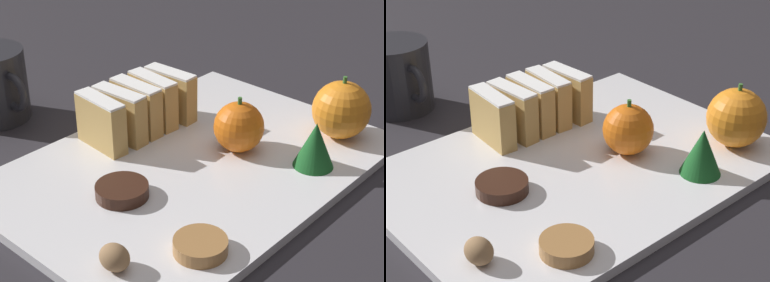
# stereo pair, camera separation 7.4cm
# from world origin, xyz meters

# --- Properties ---
(ground_plane) EXTENTS (6.00, 6.00, 0.00)m
(ground_plane) POSITION_xyz_m (0.00, 0.00, 0.00)
(ground_plane) COLOR #28262B
(serving_platter) EXTENTS (0.32, 0.46, 0.01)m
(serving_platter) POSITION_xyz_m (0.00, 0.00, 0.01)
(serving_platter) COLOR white
(serving_platter) RESTS_ON ground_plane
(stollen_slice_front) EXTENTS (0.08, 0.03, 0.07)m
(stollen_slice_front) POSITION_xyz_m (-0.11, -0.04, 0.04)
(stollen_slice_front) COLOR tan
(stollen_slice_front) RESTS_ON serving_platter
(stollen_slice_second) EXTENTS (0.08, 0.03, 0.07)m
(stollen_slice_second) POSITION_xyz_m (-0.11, -0.01, 0.04)
(stollen_slice_second) COLOR tan
(stollen_slice_second) RESTS_ON serving_platter
(stollen_slice_third) EXTENTS (0.07, 0.02, 0.07)m
(stollen_slice_third) POSITION_xyz_m (-0.11, 0.01, 0.04)
(stollen_slice_third) COLOR tan
(stollen_slice_third) RESTS_ON serving_platter
(stollen_slice_fourth) EXTENTS (0.08, 0.03, 0.07)m
(stollen_slice_fourth) POSITION_xyz_m (-0.11, 0.04, 0.04)
(stollen_slice_fourth) COLOR tan
(stollen_slice_fourth) RESTS_ON serving_platter
(stollen_slice_fifth) EXTENTS (0.08, 0.03, 0.07)m
(stollen_slice_fifth) POSITION_xyz_m (-0.10, 0.07, 0.04)
(stollen_slice_fifth) COLOR tan
(stollen_slice_fifth) RESTS_ON serving_platter
(orange_near) EXTENTS (0.06, 0.06, 0.07)m
(orange_near) POSITION_xyz_m (0.02, 0.06, 0.04)
(orange_near) COLOR orange
(orange_near) RESTS_ON serving_platter
(orange_far) EXTENTS (0.07, 0.07, 0.08)m
(orange_far) POSITION_xyz_m (0.09, 0.18, 0.05)
(orange_far) COLOR orange
(orange_far) RESTS_ON serving_platter
(walnut) EXTENTS (0.03, 0.03, 0.03)m
(walnut) POSITION_xyz_m (0.07, -0.19, 0.02)
(walnut) COLOR #8E6B47
(walnut) RESTS_ON serving_platter
(chocolate_cookie) EXTENTS (0.06, 0.06, 0.01)m
(chocolate_cookie) POSITION_xyz_m (-0.01, -0.10, 0.02)
(chocolate_cookie) COLOR #381E14
(chocolate_cookie) RESTS_ON serving_platter
(gingerbread_cookie) EXTENTS (0.05, 0.05, 0.01)m
(gingerbread_cookie) POSITION_xyz_m (0.12, -0.12, 0.02)
(gingerbread_cookie) COLOR #A3703D
(gingerbread_cookie) RESTS_ON serving_platter
(evergreen_sprig) EXTENTS (0.05, 0.05, 0.06)m
(evergreen_sprig) POSITION_xyz_m (0.11, 0.09, 0.04)
(evergreen_sprig) COLOR #195623
(evergreen_sprig) RESTS_ON serving_platter
(coffee_mug) EXTENTS (0.13, 0.09, 0.10)m
(coffee_mug) POSITION_xyz_m (-0.30, -0.07, 0.05)
(coffee_mug) COLOR #232328
(coffee_mug) RESTS_ON ground_plane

